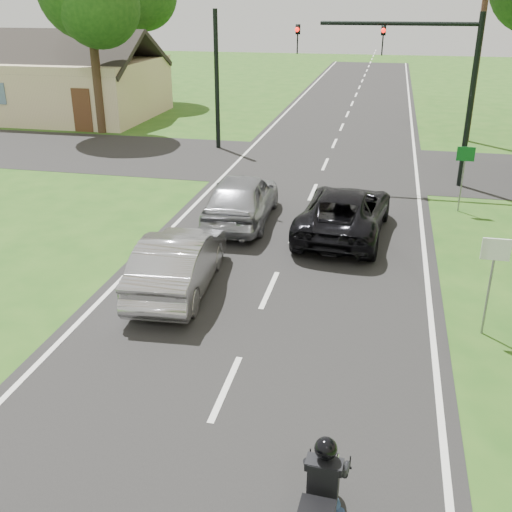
# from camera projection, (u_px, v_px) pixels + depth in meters

# --- Properties ---
(ground) EXTENTS (140.00, 140.00, 0.00)m
(ground) POSITION_uv_depth(u_px,v_px,m) (226.00, 388.00, 10.69)
(ground) COLOR #234F16
(ground) RESTS_ON ground
(road) EXTENTS (8.00, 100.00, 0.01)m
(road) POSITION_uv_depth(u_px,v_px,m) (305.00, 210.00, 19.65)
(road) COLOR black
(road) RESTS_ON ground
(cross_road) EXTENTS (60.00, 7.00, 0.01)m
(cross_road) POSITION_uv_depth(u_px,v_px,m) (325.00, 164.00, 25.03)
(cross_road) COLOR black
(cross_road) RESTS_ON ground
(motorcycle_rider) EXTENTS (0.57, 2.01, 1.73)m
(motorcycle_rider) POSITION_uv_depth(u_px,v_px,m) (321.00, 511.00, 7.27)
(motorcycle_rider) COLOR black
(motorcycle_rider) RESTS_ON ground
(dark_suv) EXTENTS (2.67, 5.16, 1.39)m
(dark_suv) POSITION_uv_depth(u_px,v_px,m) (345.00, 212.00, 17.37)
(dark_suv) COLOR black
(dark_suv) RESTS_ON road
(silver_sedan) EXTENTS (1.79, 4.34, 1.40)m
(silver_sedan) POSITION_uv_depth(u_px,v_px,m) (178.00, 262.00, 14.06)
(silver_sedan) COLOR #A5A4A9
(silver_sedan) RESTS_ON road
(silver_suv) EXTENTS (1.97, 4.57, 1.54)m
(silver_suv) POSITION_uv_depth(u_px,v_px,m) (242.00, 198.00, 18.34)
(silver_suv) COLOR #97999E
(silver_suv) RESTS_ON road
(traffic_signal) EXTENTS (6.38, 0.44, 6.00)m
(traffic_signal) POSITION_uv_depth(u_px,v_px,m) (419.00, 69.00, 20.94)
(traffic_signal) COLOR black
(traffic_signal) RESTS_ON ground
(signal_pole_far) EXTENTS (0.20, 0.20, 6.00)m
(signal_pole_far) POSITION_uv_depth(u_px,v_px,m) (217.00, 81.00, 26.66)
(signal_pole_far) COLOR black
(signal_pole_far) RESTS_ON ground
(utility_pole_far) EXTENTS (1.60, 0.28, 10.00)m
(utility_pole_far) POSITION_uv_depth(u_px,v_px,m) (481.00, 30.00, 27.17)
(utility_pole_far) COLOR brown
(utility_pole_far) RESTS_ON ground
(sign_white) EXTENTS (0.55, 0.07, 2.12)m
(sign_white) POSITION_uv_depth(u_px,v_px,m) (494.00, 263.00, 11.80)
(sign_white) COLOR slate
(sign_white) RESTS_ON ground
(sign_green) EXTENTS (0.55, 0.07, 2.12)m
(sign_green) POSITION_uv_depth(u_px,v_px,m) (464.00, 163.00, 18.93)
(sign_green) COLOR slate
(sign_green) RESTS_ON ground
(house) EXTENTS (10.20, 8.00, 4.84)m
(house) POSITION_uv_depth(u_px,v_px,m) (66.00, 85.00, 34.66)
(house) COLOR #C3B387
(house) RESTS_ON ground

